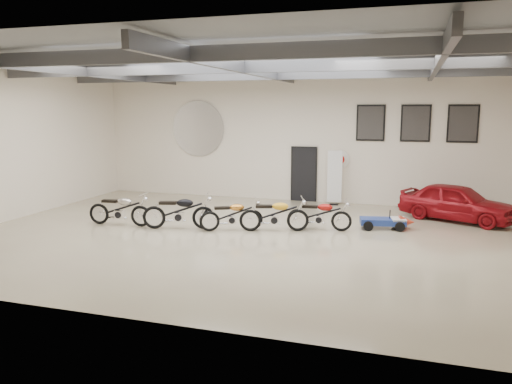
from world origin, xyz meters
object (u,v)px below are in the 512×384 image
(motorcycle_gold, at_px, (231,215))
(go_kart, at_px, (388,219))
(motorcycle_black, at_px, (179,211))
(banner_stand, at_px, (335,179))
(vintage_car, at_px, (457,202))
(motorcycle_silver, at_px, (119,209))
(motorcycle_red, at_px, (319,214))
(motorcycle_yellow, at_px, (274,214))

(motorcycle_gold, bearing_deg, go_kart, -7.90)
(motorcycle_black, height_order, go_kart, motorcycle_black)
(banner_stand, distance_m, go_kart, 4.02)
(motorcycle_gold, xyz_separation_m, go_kart, (4.48, 1.61, -0.19))
(go_kart, height_order, vintage_car, vintage_car)
(motorcycle_black, height_order, motorcycle_gold, motorcycle_black)
(motorcycle_silver, bearing_deg, banner_stand, 38.29)
(motorcycle_black, bearing_deg, motorcycle_gold, -5.13)
(motorcycle_silver, bearing_deg, go_kart, 10.27)
(motorcycle_red, xyz_separation_m, vintage_car, (4.06, 2.62, 0.12))
(go_kart, bearing_deg, motorcycle_yellow, -169.04)
(motorcycle_red, bearing_deg, motorcycle_silver, -171.95)
(banner_stand, distance_m, motorcycle_black, 6.58)
(banner_stand, height_order, vintage_car, banner_stand)
(motorcycle_black, relative_size, motorcycle_gold, 1.15)
(banner_stand, bearing_deg, motorcycle_black, -128.35)
(motorcycle_gold, height_order, motorcycle_yellow, motorcycle_yellow)
(motorcycle_black, distance_m, motorcycle_yellow, 2.91)
(motorcycle_black, relative_size, go_kart, 1.31)
(vintage_car, bearing_deg, go_kart, 155.27)
(motorcycle_silver, distance_m, motorcycle_yellow, 4.88)
(banner_stand, xyz_separation_m, motorcycle_gold, (-2.36, -4.95, -0.51))
(motorcycle_red, distance_m, vintage_car, 4.83)
(banner_stand, relative_size, vintage_car, 0.56)
(motorcycle_yellow, bearing_deg, vintage_car, 13.14)
(motorcycle_gold, distance_m, motorcycle_red, 2.65)
(motorcycle_gold, height_order, go_kart, motorcycle_gold)
(motorcycle_silver, bearing_deg, motorcycle_red, 7.78)
(motorcycle_gold, relative_size, go_kart, 1.14)
(motorcycle_silver, distance_m, vintage_car, 10.87)
(go_kart, xyz_separation_m, vintage_car, (2.09, 1.84, 0.31))
(motorcycle_yellow, height_order, vintage_car, vintage_car)
(motorcycle_black, bearing_deg, vintage_car, 8.95)
(motorcycle_red, xyz_separation_m, go_kart, (1.97, 0.78, -0.19))
(motorcycle_silver, relative_size, vintage_car, 0.57)
(banner_stand, height_order, motorcycle_gold, banner_stand)
(banner_stand, bearing_deg, motorcycle_yellow, -104.69)
(motorcycle_silver, height_order, vintage_car, vintage_car)
(motorcycle_gold, relative_size, motorcycle_red, 0.99)
(motorcycle_red, height_order, go_kart, motorcycle_red)
(motorcycle_gold, distance_m, motorcycle_yellow, 1.29)
(motorcycle_silver, relative_size, motorcycle_yellow, 1.01)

